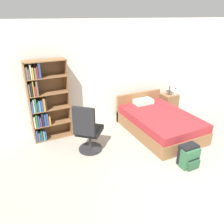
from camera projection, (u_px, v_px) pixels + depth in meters
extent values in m
plane|color=#A39989|center=(203.00, 195.00, 3.54)|extent=(14.00, 14.00, 0.00)
cube|color=silver|center=(114.00, 73.00, 5.65)|extent=(9.00, 0.06, 2.60)
cube|color=brown|center=(29.00, 104.00, 4.69)|extent=(0.02, 0.32, 1.82)
cube|color=brown|center=(68.00, 98.00, 5.03)|extent=(0.02, 0.32, 1.82)
cube|color=brown|center=(48.00, 99.00, 4.99)|extent=(0.87, 0.01, 1.82)
cube|color=brown|center=(54.00, 136.00, 5.23)|extent=(0.83, 0.30, 0.02)
cube|color=navy|center=(36.00, 135.00, 4.98)|extent=(0.04, 0.20, 0.29)
cube|color=#665B51|center=(39.00, 136.00, 5.00)|extent=(0.03, 0.19, 0.21)
cube|color=navy|center=(40.00, 136.00, 5.03)|extent=(0.02, 0.21, 0.20)
cube|color=#2D6638|center=(42.00, 135.00, 5.02)|extent=(0.03, 0.18, 0.24)
cube|color=teal|center=(43.00, 135.00, 5.07)|extent=(0.04, 0.24, 0.21)
cube|color=navy|center=(45.00, 135.00, 5.06)|extent=(0.03, 0.18, 0.20)
cube|color=brown|center=(52.00, 123.00, 5.08)|extent=(0.83, 0.30, 0.02)
cube|color=beige|center=(34.00, 121.00, 4.85)|extent=(0.03, 0.24, 0.26)
cube|color=#2D6638|center=(36.00, 120.00, 4.86)|extent=(0.04, 0.24, 0.29)
cube|color=navy|center=(38.00, 120.00, 4.87)|extent=(0.03, 0.21, 0.26)
cube|color=#7A387F|center=(40.00, 121.00, 4.91)|extent=(0.02, 0.24, 0.22)
cube|color=black|center=(42.00, 119.00, 4.89)|extent=(0.04, 0.21, 0.31)
cube|color=navy|center=(45.00, 119.00, 4.91)|extent=(0.04, 0.17, 0.27)
cube|color=navy|center=(47.00, 118.00, 4.94)|extent=(0.04, 0.22, 0.29)
cube|color=orange|center=(49.00, 120.00, 4.96)|extent=(0.04, 0.19, 0.21)
cube|color=brown|center=(50.00, 108.00, 4.93)|extent=(0.83, 0.30, 0.02)
cube|color=navy|center=(32.00, 106.00, 4.68)|extent=(0.03, 0.21, 0.25)
cube|color=beige|center=(33.00, 105.00, 4.69)|extent=(0.02, 0.19, 0.29)
cube|color=#2D6638|center=(35.00, 105.00, 4.69)|extent=(0.04, 0.19, 0.30)
cube|color=navy|center=(37.00, 106.00, 4.75)|extent=(0.02, 0.23, 0.22)
cube|color=teal|center=(39.00, 106.00, 4.74)|extent=(0.04, 0.18, 0.23)
cube|color=navy|center=(41.00, 105.00, 4.78)|extent=(0.04, 0.25, 0.23)
cube|color=orange|center=(43.00, 104.00, 4.78)|extent=(0.04, 0.21, 0.27)
cube|color=black|center=(45.00, 104.00, 4.80)|extent=(0.03, 0.21, 0.27)
cube|color=brown|center=(48.00, 93.00, 4.78)|extent=(0.83, 0.30, 0.02)
cube|color=#665B51|center=(29.00, 90.00, 4.53)|extent=(0.03, 0.20, 0.27)
cube|color=black|center=(31.00, 89.00, 4.55)|extent=(0.03, 0.22, 0.29)
cube|color=gold|center=(33.00, 88.00, 4.56)|extent=(0.02, 0.23, 0.32)
cube|color=maroon|center=(35.00, 90.00, 4.58)|extent=(0.03, 0.18, 0.22)
cube|color=#665B51|center=(36.00, 88.00, 4.60)|extent=(0.04, 0.24, 0.31)
cube|color=brown|center=(46.00, 77.00, 4.63)|extent=(0.83, 0.30, 0.02)
cube|color=#665B51|center=(26.00, 73.00, 4.38)|extent=(0.04, 0.19, 0.25)
cube|color=#665B51|center=(28.00, 74.00, 4.43)|extent=(0.02, 0.25, 0.21)
cube|color=beige|center=(30.00, 71.00, 4.41)|extent=(0.03, 0.22, 0.29)
cube|color=gold|center=(32.00, 73.00, 4.44)|extent=(0.03, 0.21, 0.23)
cube|color=#665B51|center=(35.00, 73.00, 4.48)|extent=(0.04, 0.25, 0.22)
cube|color=maroon|center=(37.00, 72.00, 4.48)|extent=(0.02, 0.22, 0.24)
cube|color=navy|center=(39.00, 70.00, 4.49)|extent=(0.04, 0.24, 0.32)
cube|color=brown|center=(44.00, 60.00, 4.49)|extent=(0.87, 0.32, 0.02)
cube|color=brown|center=(159.00, 127.00, 5.37)|extent=(1.35, 2.00, 0.30)
cube|color=maroon|center=(160.00, 118.00, 5.27)|extent=(1.32, 1.96, 0.19)
cube|color=brown|center=(139.00, 105.00, 6.07)|extent=(1.35, 0.08, 0.75)
cube|color=silver|center=(143.00, 101.00, 5.82)|extent=(0.50, 0.30, 0.12)
cylinder|color=#232326|center=(91.00, 149.00, 4.73)|extent=(0.50, 0.50, 0.04)
cylinder|color=#333338|center=(90.00, 140.00, 4.65)|extent=(0.06, 0.06, 0.38)
cube|color=black|center=(90.00, 130.00, 4.55)|extent=(0.68, 0.68, 0.10)
cube|color=black|center=(84.00, 122.00, 4.16)|extent=(0.38, 0.35, 0.58)
cube|color=brown|center=(169.00, 103.00, 6.46)|extent=(0.44, 0.39, 0.55)
sphere|color=tan|center=(174.00, 102.00, 6.25)|extent=(0.02, 0.02, 0.02)
cylinder|color=#333333|center=(169.00, 94.00, 6.37)|extent=(0.16, 0.16, 0.02)
cylinder|color=#333333|center=(170.00, 89.00, 6.30)|extent=(0.02, 0.02, 0.28)
cone|color=white|center=(171.00, 81.00, 6.21)|extent=(0.24, 0.24, 0.20)
cylinder|color=silver|center=(175.00, 92.00, 6.28)|extent=(0.07, 0.07, 0.17)
cylinder|color=#2D2D33|center=(176.00, 89.00, 6.24)|extent=(0.05, 0.05, 0.02)
cube|color=#2D603D|center=(190.00, 158.00, 4.13)|extent=(0.36, 0.17, 0.39)
cube|color=#275234|center=(193.00, 165.00, 4.08)|extent=(0.27, 0.06, 0.18)
cube|color=black|center=(188.00, 155.00, 4.19)|extent=(0.35, 0.21, 0.43)
cube|color=black|center=(192.00, 163.00, 4.12)|extent=(0.27, 0.07, 0.19)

